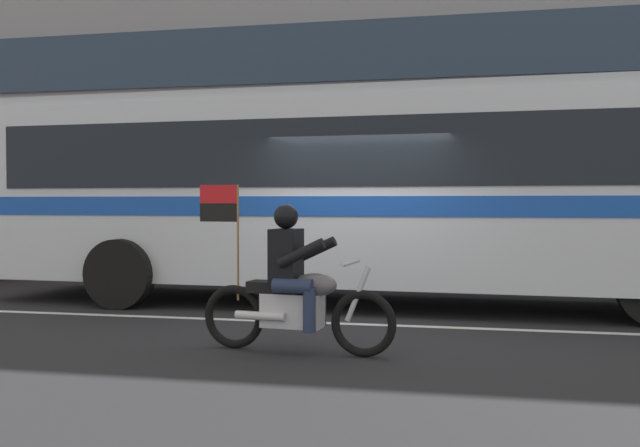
# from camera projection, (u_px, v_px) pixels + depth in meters

# --- Properties ---
(ground_plane) EXTENTS (60.00, 60.00, 0.00)m
(ground_plane) POSITION_uv_depth(u_px,v_px,m) (357.00, 317.00, 10.00)
(ground_plane) COLOR black
(sidewalk_curb) EXTENTS (28.00, 3.80, 0.15)m
(sidewalk_curb) POSITION_uv_depth(u_px,v_px,m) (397.00, 275.00, 14.98)
(sidewalk_curb) COLOR #A39E93
(sidewalk_curb) RESTS_ON ground_plane
(lane_center_stripe) EXTENTS (26.60, 0.14, 0.01)m
(lane_center_stripe) POSITION_uv_depth(u_px,v_px,m) (350.00, 324.00, 9.41)
(lane_center_stripe) COLOR silver
(lane_center_stripe) RESTS_ON ground_plane
(transit_bus) EXTENTS (12.83, 3.09, 3.22)m
(transit_bus) POSITION_uv_depth(u_px,v_px,m) (393.00, 183.00, 11.03)
(transit_bus) COLOR silver
(transit_bus) RESTS_ON ground_plane
(motorcycle_with_rider) EXTENTS (2.19, 0.65, 1.78)m
(motorcycle_with_rider) POSITION_uv_depth(u_px,v_px,m) (294.00, 290.00, 7.62)
(motorcycle_with_rider) COLOR black
(motorcycle_with_rider) RESTS_ON ground_plane
(fire_hydrant) EXTENTS (0.22, 0.30, 0.75)m
(fire_hydrant) POSITION_uv_depth(u_px,v_px,m) (603.00, 260.00, 13.22)
(fire_hydrant) COLOR red
(fire_hydrant) RESTS_ON sidewalk_curb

